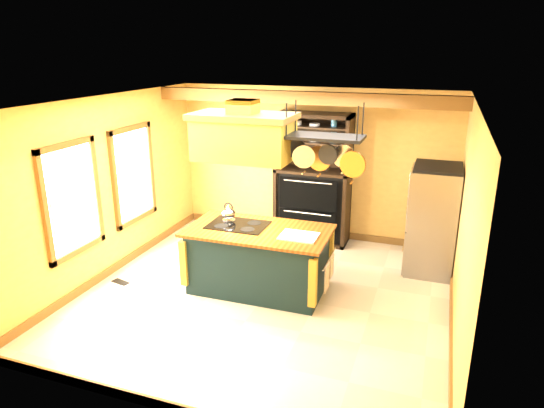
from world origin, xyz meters
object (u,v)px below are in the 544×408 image
Objects in this scene: pot_rack at (325,147)px; hutch at (313,193)px; kitchen_island at (259,259)px; refrigerator at (432,222)px; range_hood at (244,135)px.

hutch is (-0.68, 2.10, -1.26)m from pot_rack.
refrigerator reaches higher than kitchen_island.
kitchen_island is 0.88× the size of hutch.
refrigerator is (2.28, 1.46, 0.33)m from kitchen_island.
hutch is (0.23, 2.10, 0.42)m from kitchen_island.
range_hood is at bearing 179.46° from kitchen_island.
kitchen_island is 1.48× the size of range_hood.
hutch is at bearing 78.35° from range_hood.
kitchen_island is 2.73m from refrigerator.
hutch reaches higher than refrigerator.
range_hood is (-0.20, -0.00, 1.77)m from kitchen_island.
pot_rack is 2.42m from refrigerator.
range_hood is 1.12m from pot_rack.
hutch is at bearing 108.00° from pot_rack.
range_hood is at bearing -101.65° from hutch.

